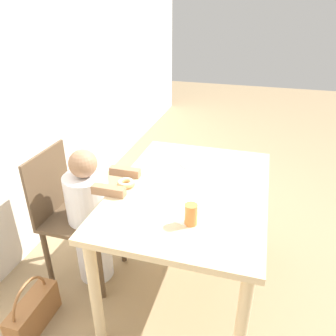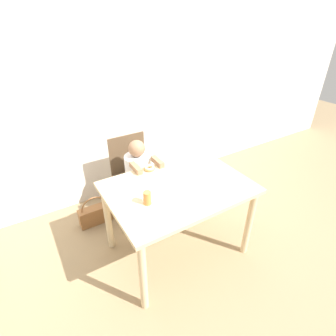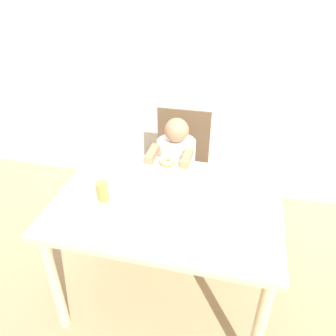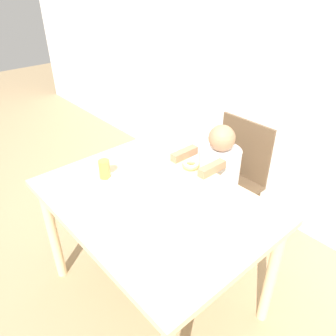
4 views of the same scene
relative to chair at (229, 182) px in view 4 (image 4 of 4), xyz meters
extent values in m
plane|color=#997F5B|center=(0.08, -0.75, -0.48)|extent=(12.00, 12.00, 0.00)
cube|color=silver|center=(0.08, 0.50, 0.77)|extent=(8.00, 0.05, 2.50)
cube|color=beige|center=(0.08, -0.75, 0.26)|extent=(1.20, 0.86, 0.03)
cylinder|color=beige|center=(-0.46, -1.12, -0.12)|extent=(0.06, 0.06, 0.72)
cylinder|color=beige|center=(-0.46, -0.38, -0.12)|extent=(0.06, 0.06, 0.72)
cylinder|color=beige|center=(0.62, -0.38, -0.12)|extent=(0.06, 0.06, 0.72)
cube|color=brown|center=(0.00, -0.07, -0.02)|extent=(0.41, 0.44, 0.03)
cube|color=brown|center=(0.00, 0.14, 0.21)|extent=(0.41, 0.02, 0.43)
cylinder|color=brown|center=(-0.17, -0.25, -0.25)|extent=(0.04, 0.04, 0.45)
cylinder|color=brown|center=(0.17, -0.25, -0.25)|extent=(0.04, 0.04, 0.45)
cylinder|color=brown|center=(-0.17, 0.12, -0.25)|extent=(0.04, 0.04, 0.45)
cylinder|color=brown|center=(0.17, 0.12, -0.25)|extent=(0.04, 0.04, 0.45)
cylinder|color=white|center=(0.00, -0.12, -0.24)|extent=(0.23, 0.23, 0.47)
cylinder|color=white|center=(0.00, -0.12, 0.15)|extent=(0.27, 0.27, 0.30)
sphere|color=#997051|center=(0.00, -0.12, 0.38)|extent=(0.17, 0.17, 0.17)
cube|color=#997051|center=(-0.12, -0.33, 0.30)|extent=(0.05, 0.19, 0.05)
cube|color=#997051|center=(0.12, -0.33, 0.30)|extent=(0.05, 0.19, 0.05)
torus|color=tan|center=(0.00, -0.39, 0.29)|extent=(0.10, 0.10, 0.03)
torus|color=white|center=(0.00, -0.39, 0.30)|extent=(0.09, 0.09, 0.02)
cube|color=white|center=(-0.10, -0.70, 0.28)|extent=(0.35, 0.35, 0.00)
cube|color=brown|center=(-0.48, 0.03, -0.38)|extent=(0.35, 0.12, 0.20)
torus|color=brown|center=(-0.48, 0.03, -0.27)|extent=(0.28, 0.02, 0.28)
cylinder|color=orange|center=(-0.25, -0.82, 0.33)|extent=(0.06, 0.06, 0.11)
cylinder|color=white|center=(0.37, -0.69, 0.28)|extent=(0.14, 0.14, 0.01)
camera|label=1|loc=(-1.50, -1.07, 1.23)|focal=35.00mm
camera|label=2|loc=(-0.94, -2.27, 1.55)|focal=28.00mm
camera|label=3|loc=(0.41, -2.10, 1.37)|focal=35.00mm
camera|label=4|loc=(1.15, -1.59, 1.29)|focal=35.00mm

